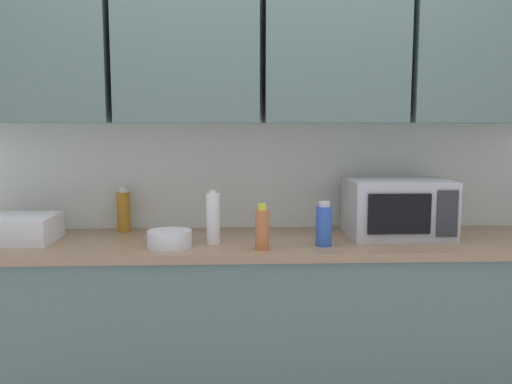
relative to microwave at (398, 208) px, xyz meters
The scene contains 9 objects.
wall_back_with_cabinets 0.87m from the microwave, 163.97° to the left, with size 3.71×0.38×2.60m.
counter_run 0.89m from the microwave, behind, with size 2.84×0.63×0.90m.
microwave is the anchor object (origin of this frame).
dish_rack 1.83m from the microwave, behind, with size 0.38×0.30×0.12m, color silver.
bottle_amber_vinegar 1.37m from the microwave, behind, with size 0.07×0.07×0.23m.
bottle_blue_cleaner 0.44m from the microwave, 153.53° to the right, with size 0.07×0.07×0.20m.
bottle_white_jar 0.90m from the microwave, behind, with size 0.06×0.06×0.25m.
bottle_spice_jar 0.72m from the microwave, 159.12° to the right, with size 0.06×0.06×0.20m.
bowl_ceramic_small 1.10m from the microwave, behind, with size 0.20×0.20×0.07m, color silver.
Camera 1 is at (-0.13, -2.79, 1.43)m, focal length 37.47 mm.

